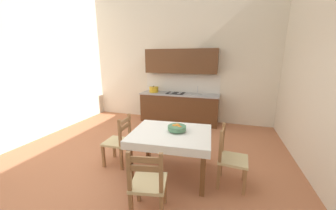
{
  "coord_description": "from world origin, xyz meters",
  "views": [
    {
      "loc": [
        1.48,
        -2.78,
        1.9
      ],
      "look_at": [
        0.48,
        0.4,
        1.09
      ],
      "focal_mm": 20.06,
      "sensor_mm": 36.0,
      "label": 1
    }
  ],
  "objects_px": {
    "dining_chair_tv_side": "(119,141)",
    "dining_chair_camera_side": "(148,184)",
    "fruit_bowl": "(177,128)",
    "kitchen_cabinetry": "(179,95)",
    "dining_table": "(171,139)",
    "dining_chair_window_side": "(230,158)"
  },
  "relations": [
    {
      "from": "kitchen_cabinetry",
      "to": "dining_chair_camera_side",
      "type": "xyz_separation_m",
      "value": [
        0.53,
        -3.66,
        -0.41
      ]
    },
    {
      "from": "dining_chair_tv_side",
      "to": "dining_chair_camera_side",
      "type": "bearing_deg",
      "value": -43.8
    },
    {
      "from": "dining_table",
      "to": "dining_chair_tv_side",
      "type": "relative_size",
      "value": 1.46
    },
    {
      "from": "kitchen_cabinetry",
      "to": "fruit_bowl",
      "type": "bearing_deg",
      "value": -76.78
    },
    {
      "from": "dining_chair_window_side",
      "to": "dining_table",
      "type": "bearing_deg",
      "value": -179.81
    },
    {
      "from": "dining_chair_tv_side",
      "to": "fruit_bowl",
      "type": "distance_m",
      "value": 1.15
    },
    {
      "from": "dining_chair_tv_side",
      "to": "dining_chair_camera_side",
      "type": "xyz_separation_m",
      "value": [
        0.99,
        -0.95,
        0.0
      ]
    },
    {
      "from": "dining_table",
      "to": "dining_chair_window_side",
      "type": "height_order",
      "value": "dining_chair_window_side"
    },
    {
      "from": "kitchen_cabinetry",
      "to": "dining_table",
      "type": "xyz_separation_m",
      "value": [
        0.54,
        -2.73,
        -0.23
      ]
    },
    {
      "from": "dining_chair_window_side",
      "to": "dining_chair_camera_side",
      "type": "xyz_separation_m",
      "value": [
        -0.95,
        -0.93,
        0.0
      ]
    },
    {
      "from": "dining_chair_tv_side",
      "to": "dining_chair_window_side",
      "type": "xyz_separation_m",
      "value": [
        1.94,
        -0.02,
        0.0
      ]
    },
    {
      "from": "dining_table",
      "to": "dining_chair_window_side",
      "type": "bearing_deg",
      "value": 0.19
    },
    {
      "from": "dining_table",
      "to": "dining_chair_tv_side",
      "type": "xyz_separation_m",
      "value": [
        -1.0,
        0.02,
        -0.19
      ]
    },
    {
      "from": "dining_chair_tv_side",
      "to": "dining_chair_camera_side",
      "type": "distance_m",
      "value": 1.37
    },
    {
      "from": "dining_table",
      "to": "dining_chair_tv_side",
      "type": "height_order",
      "value": "dining_chair_tv_side"
    },
    {
      "from": "dining_table",
      "to": "dining_chair_window_side",
      "type": "relative_size",
      "value": 1.46
    },
    {
      "from": "dining_chair_window_side",
      "to": "fruit_bowl",
      "type": "distance_m",
      "value": 0.94
    },
    {
      "from": "dining_table",
      "to": "fruit_bowl",
      "type": "xyz_separation_m",
      "value": [
        0.08,
        0.06,
        0.19
      ]
    },
    {
      "from": "dining_table",
      "to": "dining_chair_tv_side",
      "type": "distance_m",
      "value": 1.02
    },
    {
      "from": "dining_table",
      "to": "dining_chair_window_side",
      "type": "xyz_separation_m",
      "value": [
        0.94,
        0.0,
        -0.19
      ]
    },
    {
      "from": "dining_chair_tv_side",
      "to": "dining_chair_camera_side",
      "type": "relative_size",
      "value": 1.0
    },
    {
      "from": "dining_table",
      "to": "dining_chair_camera_side",
      "type": "height_order",
      "value": "dining_chair_camera_side"
    }
  ]
}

